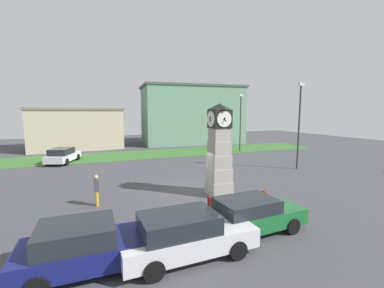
# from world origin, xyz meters

# --- Properties ---
(ground_plane) EXTENTS (80.75, 80.75, 0.00)m
(ground_plane) POSITION_xyz_m (0.00, 0.00, 0.00)
(ground_plane) COLOR #424247
(clock_tower) EXTENTS (1.43, 1.45, 5.31)m
(clock_tower) POSITION_xyz_m (1.12, -0.94, 2.49)
(clock_tower) COLOR #9F9A90
(clock_tower) RESTS_ON ground_plane
(bollard_near_tower) EXTENTS (0.22, 0.22, 0.95)m
(bollard_near_tower) POSITION_xyz_m (-0.74, -3.58, 0.48)
(bollard_near_tower) COLOR maroon
(bollard_near_tower) RESTS_ON ground_plane
(bollard_mid_row) EXTENTS (0.22, 0.22, 0.98)m
(bollard_mid_row) POSITION_xyz_m (0.31, -3.90, 0.50)
(bollard_mid_row) COLOR #333338
(bollard_mid_row) RESTS_ON ground_plane
(bollard_far_row) EXTENTS (0.30, 0.30, 1.16)m
(bollard_far_row) POSITION_xyz_m (1.72, -4.38, 0.59)
(bollard_far_row) COLOR maroon
(bollard_far_row) RESTS_ON ground_plane
(car_navy_sedan) EXTENTS (3.99, 2.05, 1.51)m
(car_navy_sedan) POSITION_xyz_m (-6.09, -5.94, 0.77)
(car_navy_sedan) COLOR navy
(car_navy_sedan) RESTS_ON ground_plane
(car_near_tower) EXTENTS (4.57, 2.00, 1.51)m
(car_near_tower) POSITION_xyz_m (-2.98, -6.36, 0.77)
(car_near_tower) COLOR silver
(car_near_tower) RESTS_ON ground_plane
(car_by_building) EXTENTS (4.31, 2.10, 1.41)m
(car_by_building) POSITION_xyz_m (0.09, -5.68, 0.73)
(car_by_building) COLOR #19602D
(car_by_building) RESTS_ON ground_plane
(car_silver_hatch) EXTENTS (3.02, 4.46, 1.45)m
(car_silver_hatch) POSITION_xyz_m (-8.28, 12.80, 0.74)
(car_silver_hatch) COLOR silver
(car_silver_hatch) RESTS_ON ground_plane
(pedestrian_near_bench) EXTENTS (0.24, 0.40, 1.62)m
(pedestrian_near_bench) POSITION_xyz_m (-5.60, -0.26, 0.92)
(pedestrian_near_bench) COLOR gold
(pedestrian_near_bench) RESTS_ON ground_plane
(street_lamp_near_road) EXTENTS (0.50, 0.24, 6.93)m
(street_lamp_near_road) POSITION_xyz_m (11.24, 12.81, 3.97)
(street_lamp_near_road) COLOR #333338
(street_lamp_near_road) RESTS_ON ground_plane
(street_lamp_far_side) EXTENTS (0.50, 0.24, 7.20)m
(street_lamp_far_side) POSITION_xyz_m (10.50, 2.64, 4.11)
(street_lamp_far_side) COLOR #333338
(street_lamp_far_side) RESTS_ON ground_plane
(warehouse_blue_far) EXTENTS (11.82, 8.51, 5.32)m
(warehouse_blue_far) POSITION_xyz_m (-7.42, 23.56, 2.67)
(warehouse_blue_far) COLOR #B7A88E
(warehouse_blue_far) RESTS_ON ground_plane
(storefront_low_left) EXTENTS (15.78, 9.90, 8.75)m
(storefront_low_left) POSITION_xyz_m (9.08, 23.48, 4.38)
(storefront_low_left) COLOR gray
(storefront_low_left) RESTS_ON ground_plane
(grass_verge_far) EXTENTS (48.45, 6.12, 0.04)m
(grass_verge_far) POSITION_xyz_m (-2.47, 14.80, 0.02)
(grass_verge_far) COLOR #386B2D
(grass_verge_far) RESTS_ON ground_plane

